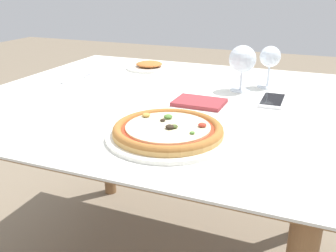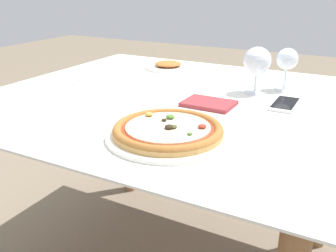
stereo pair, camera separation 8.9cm
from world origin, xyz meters
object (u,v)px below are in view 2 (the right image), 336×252
(pizza_plate, at_px, (168,131))
(side_plate, at_px, (168,66))
(dining_table, at_px, (172,120))
(wine_glass_far_right, at_px, (257,62))
(wine_glass_far_left, at_px, (287,61))
(cell_phone, at_px, (285,104))
(fork, at_px, (97,76))

(pizza_plate, height_order, side_plate, pizza_plate)
(pizza_plate, bearing_deg, dining_table, 115.85)
(wine_glass_far_right, xyz_separation_m, side_plate, (-0.43, 0.19, -0.09))
(dining_table, xyz_separation_m, wine_glass_far_left, (0.30, 0.25, 0.18))
(wine_glass_far_left, relative_size, cell_phone, 1.00)
(fork, relative_size, cell_phone, 1.18)
(wine_glass_far_right, relative_size, side_plate, 0.80)
(wine_glass_far_left, height_order, wine_glass_far_right, wine_glass_far_right)
(cell_phone, bearing_deg, wine_glass_far_right, 142.60)
(pizza_plate, bearing_deg, wine_glass_far_right, 80.84)
(dining_table, relative_size, cell_phone, 8.20)
(fork, bearing_deg, dining_table, -14.35)
(cell_phone, bearing_deg, wine_glass_far_left, 103.04)
(wine_glass_far_left, bearing_deg, pizza_plate, -105.64)
(wine_glass_far_left, bearing_deg, cell_phone, -76.96)
(fork, height_order, wine_glass_far_right, wine_glass_far_right)
(wine_glass_far_left, xyz_separation_m, wine_glass_far_right, (-0.08, -0.08, 0.00))
(dining_table, bearing_deg, pizza_plate, -64.15)
(fork, bearing_deg, cell_phone, -1.94)
(pizza_plate, bearing_deg, fork, 142.66)
(fork, relative_size, wine_glass_far_left, 1.17)
(dining_table, relative_size, side_plate, 6.14)
(cell_phone, bearing_deg, dining_table, -168.00)
(wine_glass_far_right, bearing_deg, side_plate, 155.89)
(dining_table, xyz_separation_m, cell_phone, (0.34, 0.07, 0.09))
(fork, distance_m, side_plate, 0.31)
(cell_phone, height_order, side_plate, side_plate)
(wine_glass_far_right, bearing_deg, fork, -173.77)
(fork, xyz_separation_m, cell_phone, (0.73, -0.02, 0.00))
(dining_table, bearing_deg, wine_glass_far_left, 38.99)
(wine_glass_far_left, bearing_deg, dining_table, -141.01)
(dining_table, bearing_deg, fork, 165.65)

